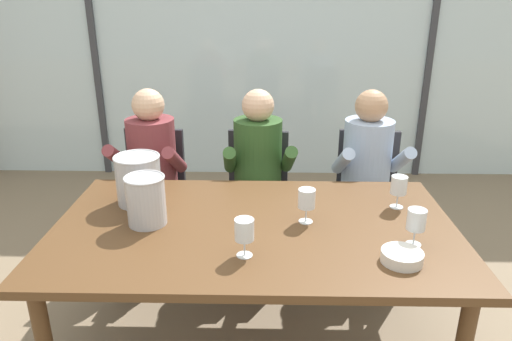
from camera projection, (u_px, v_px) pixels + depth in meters
ground at (258, 249)px, 3.48m from camera, size 14.00×14.00×0.00m
window_glass_panel at (261, 46)px, 4.50m from camera, size 7.16×0.03×2.60m
window_mullion_left at (94, 45)px, 4.52m from camera, size 0.06×0.06×2.60m
window_mullion_right at (431, 46)px, 4.45m from camera, size 0.06×0.06×2.60m
hillside_vineyard at (264, 49)px, 8.45m from camera, size 13.16×2.40×1.63m
dining_table at (254, 237)px, 2.31m from camera, size 1.96×1.14×0.72m
chair_near_curtain at (152, 183)px, 3.32m from camera, size 0.48×0.48×0.89m
chair_left_of_center at (257, 186)px, 3.27m from camera, size 0.48×0.48×0.89m
chair_center at (367, 185)px, 3.28m from camera, size 0.48×0.48×0.89m
person_maroon_top at (149, 168)px, 3.10m from camera, size 0.49×0.63×1.21m
person_olive_shirt at (259, 169)px, 3.09m from camera, size 0.48×0.63×1.21m
person_pale_blue_shirt at (369, 170)px, 3.07m from camera, size 0.48×0.63×1.21m
ice_bucket_primary at (146, 200)px, 2.26m from camera, size 0.20×0.20×0.25m
ice_bucket_secondary at (138, 179)px, 2.49m from camera, size 0.24×0.24×0.26m
tasting_bowl at (402, 257)px, 1.97m from camera, size 0.18×0.18×0.05m
wine_glass_by_left_taster at (244, 230)px, 1.98m from camera, size 0.08×0.08×0.17m
wine_glass_near_bucket at (399, 186)px, 2.43m from camera, size 0.08×0.08×0.17m
wine_glass_center_pour at (307, 200)px, 2.28m from camera, size 0.08×0.08×0.17m
wine_glass_by_right_taster at (416, 221)px, 2.07m from camera, size 0.08×0.08×0.17m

